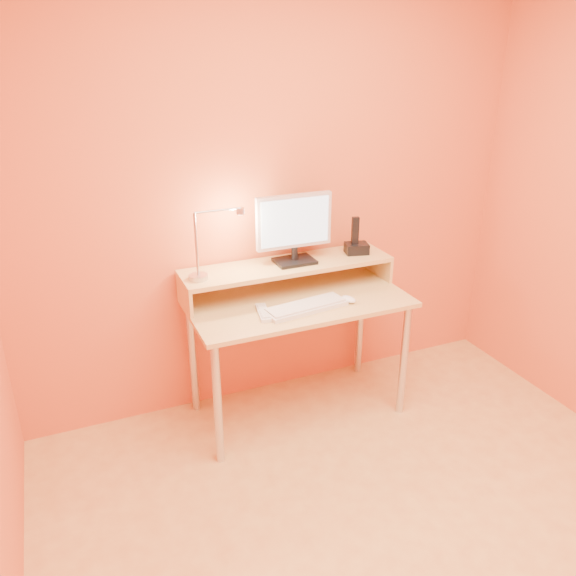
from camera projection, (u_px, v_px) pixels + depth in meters
name	position (u px, v px, depth m)	size (l,w,h in m)	color
floor	(411.00, 564.00, 2.39)	(3.00, 3.00, 0.02)	#DEB96B
wall_back	(276.00, 191.00, 3.16)	(3.00, 0.04, 2.50)	#E06638
desk_leg_fl	(218.00, 405.00, 2.84)	(0.04, 0.04, 0.69)	silver
desk_leg_fr	(404.00, 360.00, 3.23)	(0.04, 0.04, 0.69)	silver
desk_leg_bl	(193.00, 358.00, 3.26)	(0.04, 0.04, 0.69)	silver
desk_leg_br	(360.00, 324.00, 3.66)	(0.04, 0.04, 0.69)	silver
desk_lower	(298.00, 302.00, 3.11)	(1.20, 0.60, 0.03)	#D9B765
shelf_riser_left	(184.00, 296.00, 2.99)	(0.02, 0.30, 0.14)	#D9B765
shelf_riser_right	(378.00, 264.00, 3.41)	(0.02, 0.30, 0.14)	#D9B765
desk_shelf	(288.00, 266.00, 3.17)	(1.20, 0.30, 0.03)	#D9B765
monitor_foot	(295.00, 261.00, 3.18)	(0.22, 0.16, 0.02)	black
monitor_neck	(295.00, 254.00, 3.16)	(0.04, 0.04, 0.07)	black
monitor_panel	(294.00, 221.00, 3.09)	(0.43, 0.04, 0.30)	silver
monitor_back	(292.00, 220.00, 3.11)	(0.39, 0.01, 0.25)	black
monitor_screen	(295.00, 222.00, 3.08)	(0.39, 0.00, 0.26)	#ACD4EF
lamp_base	(198.00, 277.00, 2.95)	(0.10, 0.10, 0.03)	silver
lamp_post	(196.00, 245.00, 2.88)	(0.01, 0.01, 0.33)	silver
lamp_arm	(218.00, 210.00, 2.86)	(0.01, 0.01, 0.24)	silver
lamp_head	(240.00, 211.00, 2.91)	(0.04, 0.04, 0.03)	silver
lamp_bulb	(240.00, 214.00, 2.91)	(0.03, 0.03, 0.00)	#FFEAC6
phone_dock	(357.00, 248.00, 3.31)	(0.13, 0.10, 0.06)	black
phone_handset	(355.00, 231.00, 3.26)	(0.04, 0.03, 0.16)	black
phone_led	(368.00, 250.00, 3.28)	(0.01, 0.00, 0.04)	#1D50FF
keyboard	(306.00, 307.00, 2.99)	(0.45, 0.14, 0.02)	silver
mouse	(348.00, 299.00, 3.07)	(0.05, 0.10, 0.03)	white
remote_control	(263.00, 313.00, 2.93)	(0.05, 0.20, 0.02)	silver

